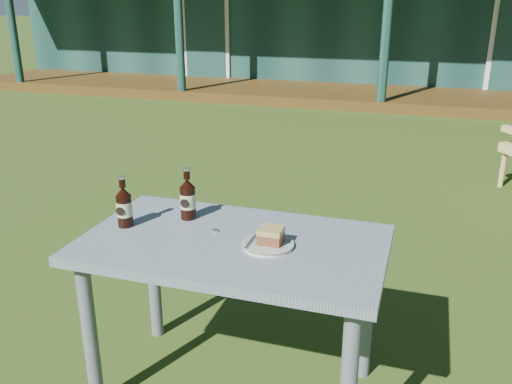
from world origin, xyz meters
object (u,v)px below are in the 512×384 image
(plate, at_px, (268,244))
(cola_bottle_near, at_px, (188,198))
(cake_slice, at_px, (271,235))
(cola_bottle_far, at_px, (124,206))
(cafe_table, at_px, (233,263))

(plate, height_order, cola_bottle_near, cola_bottle_near)
(cake_slice, xyz_separation_m, cola_bottle_far, (-0.64, -0.00, 0.04))
(cola_bottle_near, xyz_separation_m, cola_bottle_far, (-0.22, -0.16, -0.00))
(cake_slice, distance_m, cola_bottle_near, 0.45)
(cake_slice, distance_m, cola_bottle_far, 0.64)
(cafe_table, height_order, cola_bottle_near, cola_bottle_near)
(cake_slice, height_order, cola_bottle_far, cola_bottle_far)
(plate, bearing_deg, cafe_table, 175.47)
(cafe_table, bearing_deg, plate, -4.53)
(cake_slice, xyz_separation_m, cola_bottle_near, (-0.42, 0.16, 0.05))
(cake_slice, bearing_deg, cola_bottle_near, 159.39)
(plate, relative_size, cake_slice, 2.22)
(cafe_table, relative_size, cake_slice, 13.04)
(cafe_table, xyz_separation_m, plate, (0.15, -0.01, 0.11))
(plate, distance_m, cola_bottle_near, 0.45)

